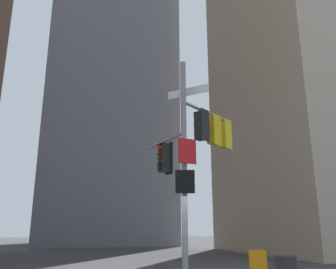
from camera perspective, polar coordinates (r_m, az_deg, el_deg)
building_mid_block at (r=41.07m, az=-9.49°, el=9.29°), size 12.73×12.73×36.67m
signal_pole_assembly at (r=12.18m, az=4.49°, el=-1.79°), size 3.09×2.85×7.05m
newspaper_box at (r=12.26m, az=14.48°, el=-19.79°), size 0.45×0.36×0.87m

